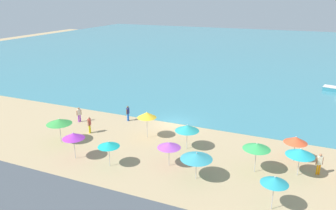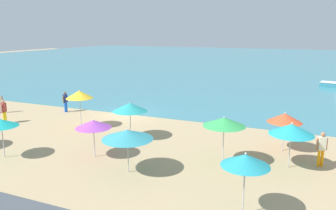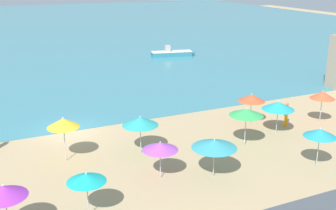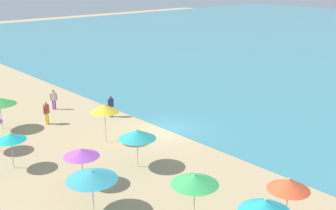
# 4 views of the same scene
# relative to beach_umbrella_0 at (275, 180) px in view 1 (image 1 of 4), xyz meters

# --- Properties ---
(ground_plane) EXTENTS (160.00, 160.00, 0.00)m
(ground_plane) POSITION_rel_beach_umbrella_0_xyz_m (-11.72, 11.63, -2.19)
(ground_plane) COLOR tan
(sea) EXTENTS (150.00, 110.00, 0.05)m
(sea) POSITION_rel_beach_umbrella_0_xyz_m (-11.72, 66.63, -2.16)
(sea) COLOR teal
(sea) RESTS_ON ground_plane
(beach_umbrella_0) EXTENTS (1.82, 1.82, 2.48)m
(beach_umbrella_0) POSITION_rel_beach_umbrella_0_xyz_m (0.00, 0.00, 0.00)
(beach_umbrella_0) COLOR #B2B2B7
(beach_umbrella_0) RESTS_ON ground_plane
(beach_umbrella_1) EXTENTS (2.19, 2.19, 2.57)m
(beach_umbrella_1) POSITION_rel_beach_umbrella_0_xyz_m (-1.85, 4.47, 0.09)
(beach_umbrella_1) COLOR #B2B2B7
(beach_umbrella_1) RESTS_ON ground_plane
(beach_umbrella_2) EXTENTS (2.21, 2.21, 2.38)m
(beach_umbrella_2) POSITION_rel_beach_umbrella_0_xyz_m (1.36, 5.29, -0.15)
(beach_umbrella_2) COLOR #B2B2B7
(beach_umbrella_2) RESTS_ON ground_plane
(beach_umbrella_3) EXTENTS (1.82, 1.82, 2.23)m
(beach_umbrella_3) POSITION_rel_beach_umbrella_0_xyz_m (-13.13, 0.70, -0.22)
(beach_umbrella_3) COLOR #B2B2B7
(beach_umbrella_3) RESTS_ON ground_plane
(beach_umbrella_4) EXTENTS (1.96, 1.96, 2.30)m
(beach_umbrella_4) POSITION_rel_beach_umbrella_0_xyz_m (0.90, 7.72, -0.22)
(beach_umbrella_4) COLOR #B2B2B7
(beach_umbrella_4) RESTS_ON ground_plane
(beach_umbrella_5) EXTENTS (2.24, 2.24, 2.41)m
(beach_umbrella_5) POSITION_rel_beach_umbrella_0_xyz_m (-8.34, 6.30, -0.12)
(beach_umbrella_5) COLOR #B2B2B7
(beach_umbrella_5) RESTS_ON ground_plane
(beach_umbrella_6) EXTENTS (1.96, 1.96, 2.16)m
(beach_umbrella_6) POSITION_rel_beach_umbrella_0_xyz_m (-8.60, 2.70, -0.31)
(beach_umbrella_6) COLOR #B2B2B7
(beach_umbrella_6) RESTS_ON ground_plane
(beach_umbrella_7) EXTENTS (2.49, 2.49, 2.24)m
(beach_umbrella_7) POSITION_rel_beach_umbrella_0_xyz_m (-5.87, 1.64, -0.24)
(beach_umbrella_7) COLOR #B2B2B7
(beach_umbrella_7) RESTS_ON ground_plane
(beach_umbrella_8) EXTENTS (2.41, 2.41, 2.48)m
(beach_umbrella_8) POSITION_rel_beach_umbrella_0_xyz_m (-19.99, 2.74, -0.02)
(beach_umbrella_8) COLOR #B2B2B7
(beach_umbrella_8) RESTS_ON ground_plane
(beach_umbrella_9) EXTENTS (1.92, 1.92, 2.48)m
(beach_umbrella_9) POSITION_rel_beach_umbrella_0_xyz_m (-16.61, 0.62, -0.02)
(beach_umbrella_9) COLOR #B2B2B7
(beach_umbrella_9) RESTS_ON ground_plane
(beach_umbrella_10) EXTENTS (1.90, 1.90, 2.76)m
(beach_umbrella_10) POSITION_rel_beach_umbrella_0_xyz_m (-12.83, 7.06, 0.22)
(beach_umbrella_10) COLOR #B2B2B7
(beach_umbrella_10) RESTS_ON ground_plane
(bather_0) EXTENTS (0.38, 0.49, 1.72)m
(bather_0) POSITION_rel_beach_umbrella_0_xyz_m (-21.76, 7.86, -1.22)
(bather_0) COLOR purple
(bather_0) RESTS_ON ground_plane
(bather_1) EXTENTS (0.22, 0.57, 1.77)m
(bather_1) POSITION_rel_beach_umbrella_0_xyz_m (-16.91, 10.32, -1.19)
(bather_1) COLOR blue
(bather_1) RESTS_ON ground_plane
(bather_2) EXTENTS (0.28, 0.56, 1.80)m
(bather_2) POSITION_rel_beach_umbrella_0_xyz_m (-18.79, 5.72, -1.17)
(bather_2) COLOR yellow
(bather_2) RESTS_ON ground_plane
(bather_3) EXTENTS (0.53, 0.35, 1.83)m
(bather_3) POSITION_rel_beach_umbrella_0_xyz_m (2.84, 6.08, -1.15)
(bather_3) COLOR orange
(bather_3) RESTS_ON ground_plane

